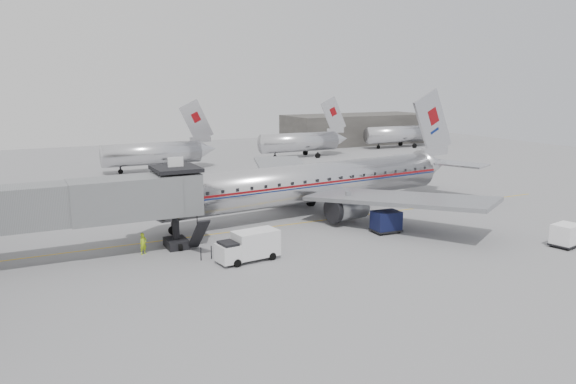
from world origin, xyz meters
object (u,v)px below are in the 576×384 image
airliner (316,182)px  service_van (249,246)px  ramp_worker (143,244)px  baggage_cart_navy (386,221)px  baggage_cart_white (566,235)px

airliner → service_van: 16.39m
ramp_worker → airliner: bearing=-9.6°
airliner → ramp_worker: bearing=-168.0°
baggage_cart_navy → service_van: bearing=-168.6°
baggage_cart_navy → baggage_cart_white: baggage_cart_navy is taller
baggage_cart_navy → baggage_cart_white: size_ratio=0.96×
baggage_cart_white → ramp_worker: size_ratio=1.56×
baggage_cart_navy → ramp_worker: (-20.10, 3.19, -0.16)m
airliner → baggage_cart_white: (11.82, -19.08, -2.09)m
baggage_cart_navy → ramp_worker: 20.35m
baggage_cart_white → ramp_worker: bearing=145.1°
airliner → service_van: (-11.91, -11.09, -1.92)m
baggage_cart_navy → ramp_worker: size_ratio=1.50×
ramp_worker → baggage_cart_white: bearing=-51.1°
airliner → baggage_cart_white: size_ratio=14.75×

